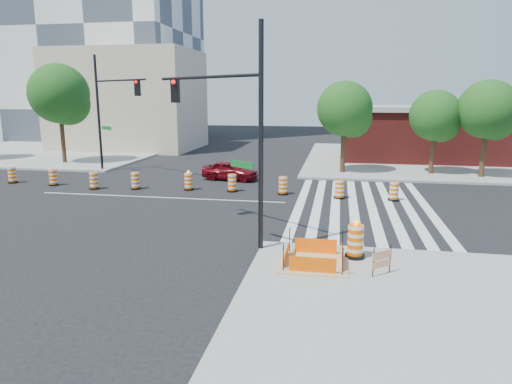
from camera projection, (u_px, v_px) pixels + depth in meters
ground at (159, 197)px, 25.11m from camera, size 120.00×120.00×0.00m
sidewalk_ne at (436, 160)px, 39.27m from camera, size 22.00×22.00×0.15m
sidewalk_nw at (58, 151)px, 45.57m from camera, size 22.00×22.00×0.15m
crosswalk_east at (362, 206)px, 23.20m from camera, size 6.75×13.50×0.01m
lane_centerline at (159, 197)px, 25.11m from camera, size 14.00×0.12×0.01m
excavation_pit at (314, 261)px, 14.83m from camera, size 2.20×2.20×0.90m
brick_storefront at (439, 133)px, 38.80m from camera, size 16.50×8.50×4.60m
beige_midrise at (129, 100)px, 47.34m from camera, size 14.00×10.00×10.00m
red_coupe at (230, 171)px, 30.14m from camera, size 3.91×2.06×1.27m
signal_pole_se at (229, 116)px, 16.54m from camera, size 4.90×3.50×7.79m
signal_pole_nw at (110, 103)px, 31.74m from camera, size 5.30×3.44×8.17m
pit_drum at (355, 242)px, 15.29m from camera, size 0.66×0.66×1.30m
barricade at (382, 259)px, 13.81m from camera, size 0.61×0.53×0.91m
tree_north_b at (60, 97)px, 36.16m from camera, size 4.69×4.69×7.98m
tree_north_c at (345, 112)px, 31.75m from camera, size 3.86×3.83×6.51m
tree_north_d at (436, 118)px, 31.21m from camera, size 3.47×3.47×5.89m
tree_north_e at (488, 113)px, 29.85m from camera, size 3.87×3.84×6.53m
median_drum_0 at (12, 176)px, 29.13m from camera, size 0.60×0.60×1.02m
median_drum_1 at (53, 178)px, 28.33m from camera, size 0.60×0.60×1.02m
median_drum_2 at (94, 181)px, 27.23m from camera, size 0.60×0.60×1.02m
median_drum_3 at (135, 181)px, 27.21m from camera, size 0.60×0.60×1.02m
median_drum_4 at (189, 182)px, 26.97m from camera, size 0.60×0.60×1.18m
median_drum_5 at (232, 184)px, 26.52m from camera, size 0.60×0.60×1.02m
median_drum_6 at (283, 186)px, 25.75m from camera, size 0.60×0.60×1.02m
median_drum_7 at (339, 190)px, 24.75m from camera, size 0.60×0.60×1.02m
median_drum_8 at (394, 192)px, 24.26m from camera, size 0.60×0.60×1.02m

